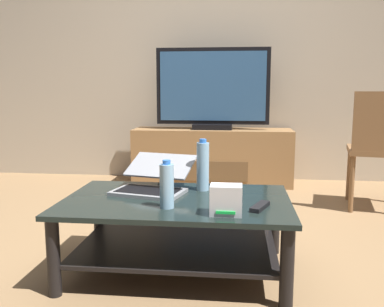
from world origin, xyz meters
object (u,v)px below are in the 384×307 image
object	(u,v)px
television	(213,90)
tv_remote	(260,207)
cell_phone	(220,186)
media_cabinet	(212,156)
laptop	(154,181)
water_bottle_far	(203,166)
dining_chair	(380,144)
coffee_table	(177,221)
router_box	(226,200)
water_bottle_near	(167,186)

from	to	relation	value
television	tv_remote	distance (m)	2.24
cell_phone	television	bearing A→B (deg)	97.72
media_cabinet	television	xyz separation A→B (m)	(0.00, -0.02, 0.64)
laptop	water_bottle_far	distance (m)	0.27
dining_chair	tv_remote	bearing A→B (deg)	-124.94
coffee_table	cell_phone	distance (m)	0.36
water_bottle_far	dining_chair	bearing A→B (deg)	40.03
coffee_table	laptop	size ratio (longest dim) A/B	2.46
media_cabinet	laptop	distance (m)	1.91
television	tv_remote	xyz separation A→B (m)	(0.35, -2.15, -0.51)
coffee_table	dining_chair	size ratio (longest dim) A/B	1.24
router_box	water_bottle_far	bearing A→B (deg)	107.72
television	router_box	xyz separation A→B (m)	(0.20, -2.25, -0.46)
media_cabinet	water_bottle_far	world-z (taller)	water_bottle_far
dining_chair	tv_remote	distance (m)	1.67
coffee_table	television	world-z (taller)	television
coffee_table	media_cabinet	size ratio (longest dim) A/B	0.73
water_bottle_near	cell_phone	size ratio (longest dim) A/B	1.58
coffee_table	laptop	xyz separation A→B (m)	(-0.15, 0.14, 0.17)
laptop	water_bottle_near	world-z (taller)	water_bottle_near
television	cell_phone	size ratio (longest dim) A/B	7.68
router_box	cell_phone	world-z (taller)	router_box
laptop	water_bottle_near	size ratio (longest dim) A/B	2.05
water_bottle_near	media_cabinet	bearing A→B (deg)	88.09
dining_chair	router_box	xyz separation A→B (m)	(-1.11, -1.47, -0.06)
dining_chair	router_box	world-z (taller)	dining_chair
television	cell_phone	xyz separation A→B (m)	(0.15, -1.74, -0.52)
coffee_table	water_bottle_near	size ratio (longest dim) A/B	5.03
television	dining_chair	xyz separation A→B (m)	(1.31, -0.78, -0.40)
media_cabinet	laptop	size ratio (longest dim) A/B	3.37
coffee_table	tv_remote	bearing A→B (deg)	-18.03
media_cabinet	water_bottle_near	xyz separation A→B (m)	(-0.07, -2.20, 0.22)
dining_chair	router_box	size ratio (longest dim) A/B	6.57
dining_chair	water_bottle_far	bearing A→B (deg)	-139.97
media_cabinet	cell_phone	world-z (taller)	media_cabinet
router_box	water_bottle_near	xyz separation A→B (m)	(-0.27, 0.08, 0.04)
media_cabinet	water_bottle_near	bearing A→B (deg)	-91.91
router_box	water_bottle_near	size ratio (longest dim) A/B	0.62
television	water_bottle_near	bearing A→B (deg)	-91.93
television	cell_phone	world-z (taller)	television
coffee_table	water_bottle_near	xyz separation A→B (m)	(-0.02, -0.16, 0.22)
television	water_bottle_far	distance (m)	1.87
coffee_table	water_bottle_far	bearing A→B (deg)	59.47
router_box	water_bottle_near	bearing A→B (deg)	164.55
television	router_box	distance (m)	2.31
media_cabinet	dining_chair	distance (m)	1.55
water_bottle_near	router_box	bearing A→B (deg)	-15.45
coffee_table	media_cabinet	world-z (taller)	media_cabinet
media_cabinet	water_bottle_near	distance (m)	2.21
router_box	water_bottle_far	xyz separation A→B (m)	(-0.14, 0.43, 0.07)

